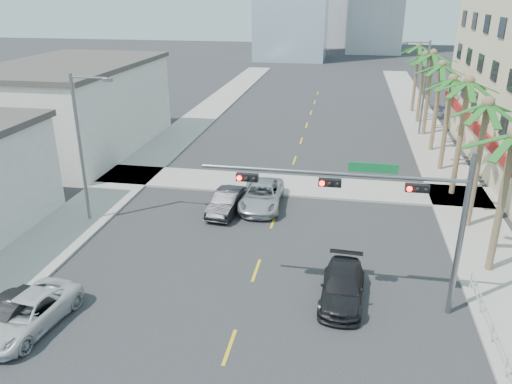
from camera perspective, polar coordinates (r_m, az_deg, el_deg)
sidewalk_right at (r=35.27m, az=22.70°, el=-1.69°), size 4.00×120.00×0.15m
sidewalk_left at (r=37.85m, az=-15.34°, el=0.86°), size 4.00×120.00×0.15m
sidewalk_cross at (r=36.40m, az=3.39°, el=0.79°), size 80.00×4.00×0.15m
building_left_far at (r=47.10m, az=-20.06°, el=8.91°), size 11.00×18.00×7.20m
traffic_signal_mast at (r=21.38m, az=14.46°, el=-1.21°), size 11.12×0.54×7.20m
palm_tree_1 at (r=30.47m, az=24.99°, el=9.01°), size 4.80×4.80×8.16m
palm_tree_2 at (r=35.38m, az=23.16°, el=11.43°), size 4.80×4.80×8.52m
palm_tree_3 at (r=40.52m, az=21.55°, el=11.80°), size 4.80×4.80×7.80m
palm_tree_4 at (r=45.53m, az=20.48°, el=13.37°), size 4.80×4.80×8.16m
palm_tree_5 at (r=50.59m, az=19.61°, el=14.62°), size 4.80×4.80×8.52m
palm_tree_6 at (r=55.78m, az=18.75°, el=14.59°), size 4.80×4.80×7.80m
palm_tree_7 at (r=60.87m, az=18.16°, el=15.52°), size 4.80×4.80×8.16m
streetlight_left at (r=30.83m, az=-19.20°, el=5.40°), size 2.55×0.25×9.00m
streetlight_right at (r=50.87m, az=18.53°, el=11.67°), size 2.55×0.25×9.00m
guardrail at (r=22.63m, az=25.46°, el=-14.18°), size 0.08×8.08×1.00m
car_parked_mid at (r=23.82m, az=-26.57°, el=-12.55°), size 1.69×4.02×1.29m
car_parked_far at (r=23.50m, az=-24.63°, el=-12.54°), size 2.94×5.24×1.38m
car_lane_left at (r=31.89m, az=-3.31°, el=-1.11°), size 1.98×4.53×1.45m
car_lane_center at (r=32.72m, az=0.63°, el=-0.37°), size 2.77×5.65×1.54m
car_lane_right at (r=23.53m, az=9.85°, el=-10.60°), size 2.16×4.81×1.37m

